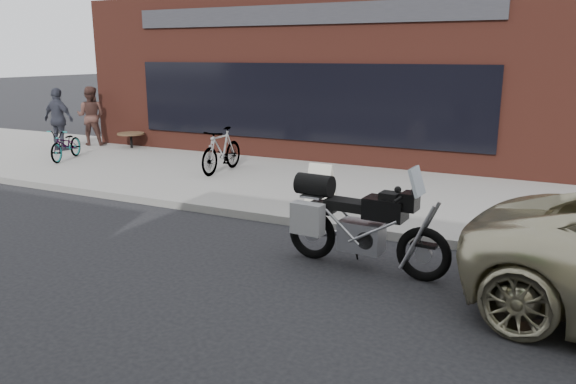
{
  "coord_description": "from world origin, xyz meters",
  "views": [
    {
      "loc": [
        4.31,
        -4.45,
        2.93
      ],
      "look_at": [
        0.58,
        3.13,
        0.85
      ],
      "focal_mm": 35.0,
      "sensor_mm": 36.0,
      "label": 1
    }
  ],
  "objects": [
    {
      "name": "cafe_patron_right",
      "position": [
        -9.01,
        7.36,
        1.06
      ],
      "size": [
        1.07,
        0.45,
        1.83
      ],
      "primitive_type": "imported",
      "rotation": [
        0.0,
        0.0,
        3.14
      ],
      "color": "#373946",
      "rests_on": "near_sidewalk"
    },
    {
      "name": "motorcycle",
      "position": [
        1.84,
        2.65,
        0.66
      ],
      "size": [
        2.41,
        0.78,
        1.53
      ],
      "rotation": [
        0.0,
        0.0,
        -0.08
      ],
      "color": "black",
      "rests_on": "ground"
    },
    {
      "name": "near_sidewalk",
      "position": [
        0.0,
        7.0,
        0.07
      ],
      "size": [
        44.0,
        6.0,
        0.15
      ],
      "primitive_type": "cube",
      "color": "gray",
      "rests_on": "ground"
    },
    {
      "name": "sandwich_sign",
      "position": [
        0.28,
        5.15,
        0.53
      ],
      "size": [
        0.5,
        0.47,
        0.77
      ],
      "rotation": [
        0.0,
        0.0,
        -0.06
      ],
      "color": "silver",
      "rests_on": "near_sidewalk"
    },
    {
      "name": "ground",
      "position": [
        0.0,
        0.0,
        0.0
      ],
      "size": [
        120.0,
        120.0,
        0.0
      ],
      "primitive_type": "plane",
      "color": "black",
      "rests_on": "ground"
    },
    {
      "name": "bicycle_front",
      "position": [
        -7.65,
        6.33,
        0.57
      ],
      "size": [
        1.06,
        1.67,
        0.83
      ],
      "primitive_type": "imported",
      "rotation": [
        0.0,
        0.0,
        0.35
      ],
      "color": "gray",
      "rests_on": "near_sidewalk"
    },
    {
      "name": "bicycle_rear",
      "position": [
        -3.0,
        6.79,
        0.68
      ],
      "size": [
        0.55,
        1.79,
        1.07
      ],
      "primitive_type": "imported",
      "rotation": [
        0.0,
        0.0,
        0.03
      ],
      "color": "gray",
      "rests_on": "near_sidewalk"
    },
    {
      "name": "cafe_table",
      "position": [
        -7.41,
        8.59,
        0.57
      ],
      "size": [
        0.8,
        0.8,
        0.46
      ],
      "color": "black",
      "rests_on": "near_sidewalk"
    },
    {
      "name": "storefront",
      "position": [
        -2.0,
        13.98,
        2.25
      ],
      "size": [
        14.0,
        10.07,
        4.5
      ],
      "color": "#5F291E",
      "rests_on": "ground"
    },
    {
      "name": "cafe_patron_left",
      "position": [
        -8.91,
        8.52,
        1.06
      ],
      "size": [
        1.08,
        0.99,
        1.81
      ],
      "primitive_type": "imported",
      "rotation": [
        0.0,
        0.0,
        3.56
      ],
      "color": "#53332C",
      "rests_on": "near_sidewalk"
    }
  ]
}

